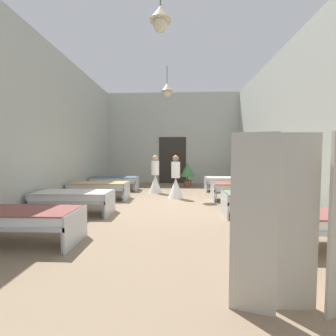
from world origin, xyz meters
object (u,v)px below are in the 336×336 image
Objects in this scene: privacy_screen at (298,224)px; bed_right_row_3 at (229,180)px; nurse_mid_aisle at (176,183)px; bed_left_row_1 at (73,197)px; potted_plant at (188,171)px; nurse_near_aisle at (155,179)px; patient_seated_primary at (248,180)px; bed_right_row_0 at (308,221)px; bed_left_row_0 at (22,218)px; bed_left_row_2 at (99,186)px; bed_left_row_3 at (115,180)px; bed_right_row_1 at (263,198)px; bed_right_row_2 at (241,187)px.

bed_right_row_3 is at bearing 80.17° from privacy_screen.
bed_right_row_3 is 1.28× the size of nurse_mid_aisle.
potted_plant is at bearing 58.46° from bed_left_row_1.
nurse_near_aisle is 1.86× the size of patient_seated_primary.
bed_left_row_1 is (-4.69, 1.90, 0.00)m from bed_right_row_0.
privacy_screen reaches higher than bed_left_row_1.
potted_plant is (3.07, 6.91, 0.28)m from bed_left_row_0.
bed_left_row_2 is at bearing -172.40° from nurse_near_aisle.
bed_left_row_3 and bed_right_row_3 have the same top height.
potted_plant is (0.52, 2.76, 0.19)m from nurse_mid_aisle.
nurse_near_aisle is (1.74, 3.31, 0.09)m from bed_left_row_1.
patient_seated_primary is at bearing 77.95° from privacy_screen.
bed_right_row_1 is 0.56m from patient_seated_primary.
potted_plant reaches higher than bed_right_row_1.
bed_right_row_2 is at bearing -98.77° from nurse_mid_aisle.
nurse_near_aisle is at bearing -15.84° from bed_left_row_3.
patient_seated_primary is 5.09m from potted_plant.
bed_left_row_0 is 1.00× the size of bed_left_row_1.
nurse_mid_aisle is at bearing 133.68° from bed_right_row_1.
bed_right_row_0 is 1.00× the size of bed_left_row_2.
bed_right_row_3 is (4.69, 3.80, 0.00)m from bed_left_row_1.
privacy_screen is (-0.95, -5.32, 0.41)m from bed_right_row_2.
bed_left_row_1 and bed_right_row_1 have the same top height.
nurse_near_aisle is (1.74, 5.21, 0.09)m from bed_left_row_0.
bed_left_row_0 is 1.70× the size of potted_plant.
patient_seated_primary reaches higher than bed_left_row_3.
privacy_screen is at bearing -167.73° from nurse_mid_aisle.
bed_right_row_2 is 1.70× the size of potted_plant.
nurse_near_aisle is at bearing 38.95° from bed_left_row_2.
bed_left_row_0 is 2.38× the size of patient_seated_primary.
bed_left_row_3 is at bearing 180.00° from bed_right_row_3.
bed_left_row_0 is 6.04m from bed_right_row_2.
patient_seated_primary reaches higher than bed_left_row_1.
bed_right_row_3 is (0.00, 3.80, 0.00)m from bed_right_row_1.
bed_left_row_2 is at bearing 90.00° from bed_left_row_0.
bed_left_row_1 is 1.00× the size of bed_right_row_3.
bed_left_row_3 is at bearing 90.00° from bed_left_row_1.
bed_left_row_3 is at bearing 132.81° from nurse_near_aisle.
bed_right_row_2 is 5.42m from privacy_screen.
bed_right_row_1 is at bearing -79.58° from nurse_near_aisle.
potted_plant is (1.33, 1.70, 0.19)m from nurse_near_aisle.
bed_right_row_3 is 3.00m from nurse_near_aisle.
bed_right_row_0 is (4.69, 0.00, 0.00)m from bed_left_row_0.
nurse_mid_aisle is (2.55, 2.25, 0.09)m from bed_left_row_1.
bed_left_row_1 and bed_left_row_2 have the same top height.
bed_right_row_3 is (0.00, 1.90, 0.00)m from bed_right_row_2.
bed_left_row_2 is 1.28× the size of nurse_near_aisle.
nurse_near_aisle is (1.74, -0.49, 0.09)m from bed_left_row_3.
bed_left_row_0 is 4.69m from bed_right_row_0.
nurse_mid_aisle is (-2.14, 0.35, 0.09)m from bed_right_row_2.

